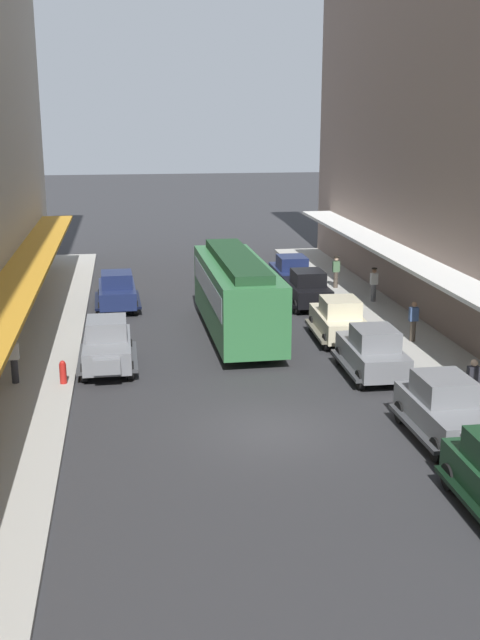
# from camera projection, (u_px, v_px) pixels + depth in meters

# --- Properties ---
(ground_plane) EXTENTS (200.00, 200.00, 0.00)m
(ground_plane) POSITION_uv_depth(u_px,v_px,m) (270.00, 430.00, 22.91)
(ground_plane) COLOR #2D2D30
(sidewalk_left) EXTENTS (3.00, 60.00, 0.15)m
(sidewalk_left) POSITION_uv_depth(u_px,v_px,m) (11.00, 443.00, 21.81)
(sidewalk_left) COLOR #A8A59E
(sidewalk_left) RESTS_ON ground
(parked_car_0) EXTENTS (2.15, 4.26, 1.84)m
(parked_car_0) POSITION_uv_depth(u_px,v_px,m) (307.00, 288.00, 37.22)
(parked_car_0) COLOR black
(parked_car_0) RESTS_ON ground
(parked_car_1) EXTENTS (2.17, 4.27, 1.84)m
(parked_car_1) POSITION_uv_depth(u_px,v_px,m) (445.00, 408.00, 22.07)
(parked_car_1) COLOR slate
(parked_car_1) RESTS_ON ground
(parked_car_2) EXTENTS (2.29, 4.31, 1.84)m
(parked_car_2) POSITION_uv_depth(u_px,v_px,m) (339.00, 318.00, 31.69)
(parked_car_2) COLOR beige
(parked_car_2) RESTS_ON ground
(parked_car_4) EXTENTS (2.24, 4.30, 1.84)m
(parked_car_4) POSITION_uv_depth(u_px,v_px,m) (117.00, 290.00, 36.81)
(parked_car_4) COLOR #19234C
(parked_car_4) RESTS_ON ground
(parked_car_5) EXTENTS (2.16, 4.27, 1.84)m
(parked_car_5) POSITION_uv_depth(u_px,v_px,m) (291.00, 272.00, 40.91)
(parked_car_5) COLOR #19234C
(parked_car_5) RESTS_ON ground
(parked_car_6) EXTENTS (2.21, 4.29, 1.84)m
(parked_car_6) POSITION_uv_depth(u_px,v_px,m) (372.00, 351.00, 27.40)
(parked_car_6) COLOR slate
(parked_car_6) RESTS_ON ground
(parked_car_7) EXTENTS (2.16, 4.27, 1.84)m
(parked_car_7) POSITION_uv_depth(u_px,v_px,m) (107.00, 344.00, 28.20)
(parked_car_7) COLOR slate
(parked_car_7) RESTS_ON ground
(streetcar) EXTENTS (2.67, 9.64, 3.46)m
(streetcar) POSITION_uv_depth(u_px,v_px,m) (237.00, 292.00, 32.14)
(streetcar) COLOR #33723F
(streetcar) RESTS_ON ground
(fire_hydrant) EXTENTS (0.24, 0.24, 0.82)m
(fire_hydrant) POSITION_uv_depth(u_px,v_px,m) (63.00, 372.00, 26.32)
(fire_hydrant) COLOR #B21E19
(fire_hydrant) RESTS_ON sidewalk_left
(pedestrian_0) EXTENTS (0.36, 0.24, 1.64)m
(pedestrian_0) POSITION_uv_depth(u_px,v_px,m) (473.00, 384.00, 23.91)
(pedestrian_0) COLOR slate
(pedestrian_0) RESTS_ON sidewalk_right
(pedestrian_1) EXTENTS (0.36, 0.24, 1.64)m
(pedestrian_1) POSITION_uv_depth(u_px,v_px,m) (413.00, 321.00, 31.11)
(pedestrian_1) COLOR #4C4238
(pedestrian_1) RESTS_ON sidewalk_right
(pedestrian_2) EXTENTS (0.36, 0.28, 1.67)m
(pedestrian_2) POSITION_uv_depth(u_px,v_px,m) (336.00, 272.00, 40.67)
(pedestrian_2) COLOR #4C4238
(pedestrian_2) RESTS_ON sidewalk_right
(pedestrian_3) EXTENTS (0.36, 0.28, 1.67)m
(pedestrian_3) POSITION_uv_depth(u_px,v_px,m) (374.00, 284.00, 37.70)
(pedestrian_3) COLOR slate
(pedestrian_3) RESTS_ON sidewalk_right
(pedestrian_4) EXTENTS (0.36, 0.24, 1.64)m
(pedestrian_4) POSITION_uv_depth(u_px,v_px,m) (14.00, 360.00, 26.26)
(pedestrian_4) COLOR #2D2D33
(pedestrian_4) RESTS_ON sidewalk_left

